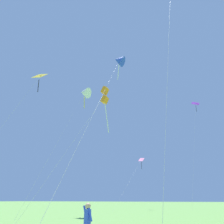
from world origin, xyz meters
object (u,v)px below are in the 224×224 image
Objects in this scene: kite_yellow_diamond at (38,80)px; kite_pink_low at (141,162)px; kite_orange_box at (105,97)px; kite_blue_delta at (119,61)px; kite_white_distant at (84,93)px; person_near_tree at (87,221)px; kite_purple_streamer at (195,108)px.

kite_yellow_diamond reaches higher than kite_pink_low.
kite_orange_box reaches higher than kite_pink_low.
kite_blue_delta reaches higher than kite_orange_box.
kite_white_distant is at bearing -104.76° from kite_pink_low.
kite_pink_low is 7.31× the size of person_near_tree.
kite_purple_streamer is at bearing 48.25° from kite_white_distant.
kite_yellow_diamond is 9.36m from kite_white_distant.
kite_yellow_diamond reaches higher than kite_blue_delta.
kite_blue_delta is 8.64× the size of person_near_tree.
kite_purple_streamer is at bearing 9.54° from kite_pink_low.
kite_white_distant is at bearing 132.25° from kite_blue_delta.
kite_orange_box is at bearing -48.43° from kite_white_distant.
kite_blue_delta is at bearing -47.75° from kite_white_distant.
kite_white_distant is 0.86× the size of kite_purple_streamer.
kite_blue_delta is at bearing -12.14° from kite_yellow_diamond.
kite_yellow_diamond is 10.60× the size of person_near_tree.
person_near_tree is at bearing -68.96° from kite_orange_box.
kite_yellow_diamond reaches higher than kite_orange_box.
kite_white_distant reaches higher than kite_yellow_diamond.
kite_blue_delta is 29.93m from kite_pink_low.
kite_purple_streamer reaches higher than kite_white_distant.
kite_purple_streamer is 13.73× the size of person_near_tree.
person_near_tree is at bearing -79.16° from kite_pink_low.
kite_yellow_diamond is 1.45× the size of kite_pink_low.
kite_blue_delta is at bearing -102.74° from kite_purple_streamer.
kite_purple_streamer reaches higher than kite_pink_low.
kite_orange_box is 7.75× the size of person_near_tree.
kite_yellow_diamond is at bearing -103.60° from kite_pink_low.
kite_purple_streamer is at bearing 80.78° from person_near_tree.
kite_blue_delta is 4.22m from kite_orange_box.
kite_blue_delta is 0.63× the size of kite_purple_streamer.
person_near_tree is (11.40, -18.07, -17.44)m from kite_white_distant.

